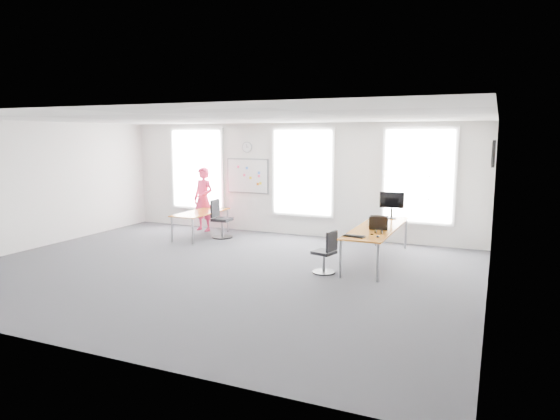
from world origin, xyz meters
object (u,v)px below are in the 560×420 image
at_px(chair_left, 220,221).
at_px(person, 203,199).
at_px(desk_right, 377,229).
at_px(desk_left, 201,214).
at_px(chair_right, 326,255).
at_px(headphones, 378,232).
at_px(keyboard, 354,236).
at_px(monitor, 392,203).

height_order(chair_left, person, person).
distance_m(desk_right, desk_left, 4.91).
height_order(chair_right, headphones, chair_right).
distance_m(chair_right, keyboard, 0.66).
height_order(person, headphones, person).
xyz_separation_m(desk_left, monitor, (4.91, 0.46, 0.51)).
xyz_separation_m(desk_right, chair_right, (-0.70, -1.31, -0.33)).
height_order(desk_right, person, person).
xyz_separation_m(desk_right, desk_left, (-4.85, 0.72, -0.09)).
bearing_deg(monitor, person, 170.18).
distance_m(chair_left, keyboard, 4.68).
bearing_deg(chair_left, monitor, -87.85).
relative_size(chair_right, monitor, 1.37).
bearing_deg(person, desk_right, -5.55).
xyz_separation_m(desk_right, keyboard, (-0.17, -1.23, 0.06)).
height_order(chair_right, monitor, monitor).
distance_m(desk_left, person, 0.95).
height_order(desk_right, monitor, monitor).
relative_size(desk_left, keyboard, 4.47).
relative_size(person, keyboard, 4.32).
height_order(person, keyboard, person).
relative_size(desk_left, monitor, 2.99).
distance_m(desk_right, chair_left, 4.44).
bearing_deg(chair_right, person, -107.99).
bearing_deg(keyboard, monitor, 96.63).
xyz_separation_m(person, monitor, (5.34, -0.34, 0.23)).
bearing_deg(chair_left, desk_left, 102.65).
height_order(chair_left, monitor, monitor).
bearing_deg(desk_left, chair_left, 14.75).
bearing_deg(headphones, chair_right, -160.49).
relative_size(chair_left, monitor, 1.62).
bearing_deg(monitor, desk_left, 179.23).
relative_size(desk_left, person, 1.04).
bearing_deg(chair_right, keyboard, 112.43).
bearing_deg(keyboard, desk_right, 94.28).
bearing_deg(desk_right, keyboard, -97.71).
distance_m(person, monitor, 5.35).
height_order(desk_right, headphones, headphones).
bearing_deg(keyboard, headphones, 66.14).
distance_m(chair_right, chair_left, 4.25).
bearing_deg(desk_right, person, 163.86).
distance_m(desk_left, chair_right, 4.63).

